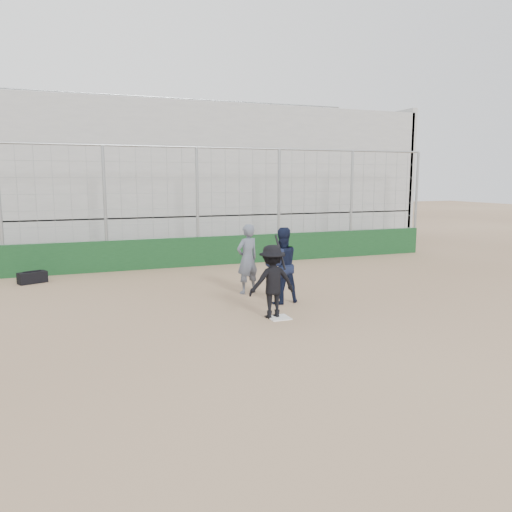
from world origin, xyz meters
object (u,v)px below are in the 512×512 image
object	(u,v)px
batter_at_plate	(272,281)
umpire	(247,262)
catcher_crouched	(282,278)
equipment_bag	(32,277)

from	to	relation	value
batter_at_plate	umpire	bearing A→B (deg)	83.12
batter_at_plate	umpire	world-z (taller)	batter_at_plate
batter_at_plate	catcher_crouched	distance (m)	1.25
batter_at_plate	catcher_crouched	size ratio (longest dim) A/B	1.43
catcher_crouched	umpire	bearing A→B (deg)	106.79
equipment_bag	catcher_crouched	bearing A→B (deg)	-39.19
catcher_crouched	umpire	size ratio (longest dim) A/B	0.75
umpire	equipment_bag	distance (m)	6.34
umpire	equipment_bag	size ratio (longest dim) A/B	1.95
catcher_crouched	equipment_bag	size ratio (longest dim) A/B	1.47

